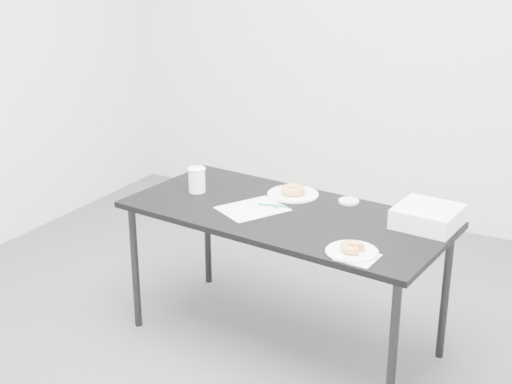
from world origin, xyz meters
The scene contains 14 objects.
floor centered at (0.00, 0.00, 0.00)m, with size 4.00×4.00×0.00m, color #444549.
wall_back centered at (0.00, 2.00, 1.35)m, with size 4.00×0.02×2.70m, color silver.
table centered at (0.14, 0.18, 0.64)m, with size 1.57×0.85×0.69m.
scorecard centered at (-0.01, 0.14, 0.69)m, with size 0.23×0.30×0.00m, color white.
logo_patch centered at (0.08, 0.22, 0.69)m, with size 0.05×0.05×0.00m, color green.
pen centered at (0.06, 0.21, 0.70)m, with size 0.01×0.01×0.14m, color #0B787C.
napkin centered at (0.62, -0.14, 0.69)m, with size 0.15×0.15×0.00m, color white.
plate_near centered at (0.58, -0.10, 0.69)m, with size 0.22×0.22×0.01m, color white.
donut_near centered at (0.58, -0.10, 0.71)m, with size 0.10×0.10×0.03m, color #DE8C46.
plate_far centered at (0.07, 0.40, 0.69)m, with size 0.25×0.25×0.01m, color white.
donut_far centered at (0.07, 0.40, 0.72)m, with size 0.12×0.12×0.04m, color #DE8C46.
coffee_cup centered at (-0.37, 0.21, 0.75)m, with size 0.08×0.08×0.13m, color white.
cup_lid centered at (0.36, 0.43, 0.69)m, with size 0.10×0.10×0.01m, color white.
bakery_box centered at (0.77, 0.33, 0.73)m, with size 0.27×0.27×0.09m, color white.
Camera 1 is at (1.49, -2.61, 1.91)m, focal length 50.00 mm.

